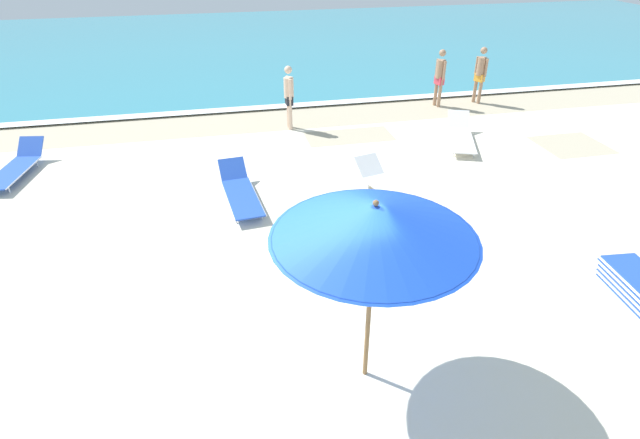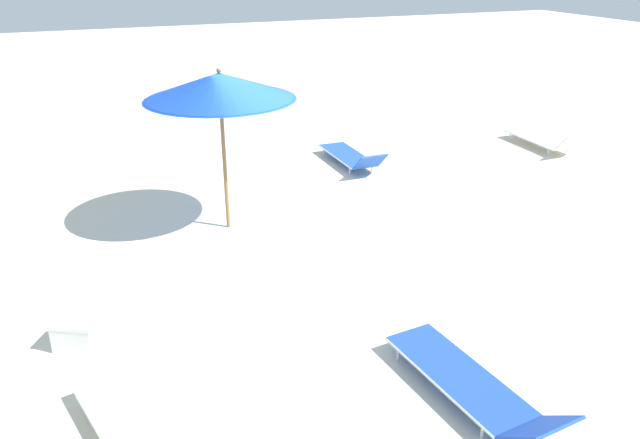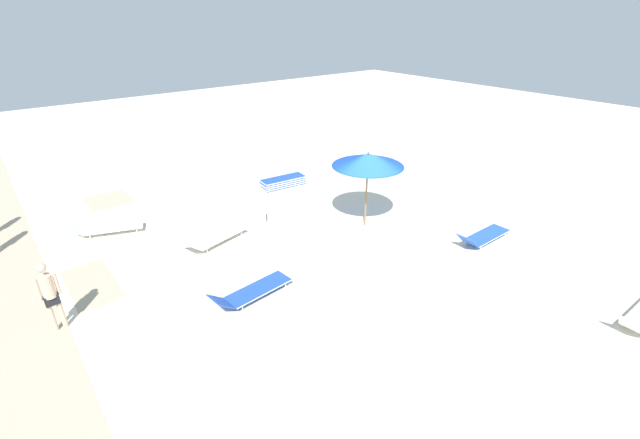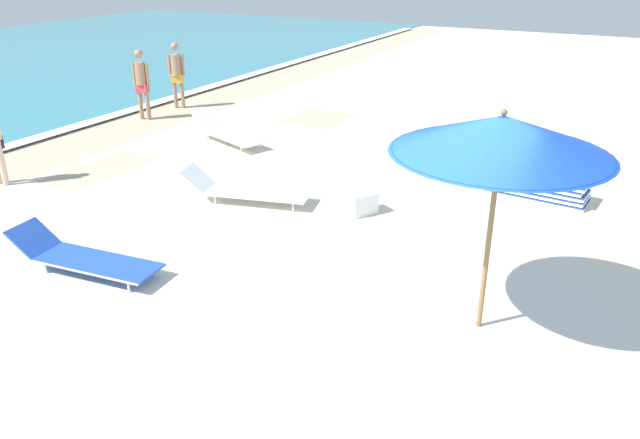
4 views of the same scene
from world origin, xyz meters
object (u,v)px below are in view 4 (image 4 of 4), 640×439
Objects in this scene: beach_umbrella at (501,135)px; sun_lounger_mid_beach_pair_a at (227,133)px; lounger_stack at (533,185)px; beachgoer_strolling_adult at (177,71)px; sun_lounger_near_water_left at (84,257)px; sun_lounger_near_water_right at (245,190)px; beachgoer_wading_adult at (141,80)px; cooler_box at (361,203)px.

sun_lounger_mid_beach_pair_a is (4.80, 7.07, -2.09)m from beach_umbrella.
beachgoer_strolling_adult is (2.31, 9.92, 0.79)m from lounger_stack.
sun_lounger_near_water_left is at bearing -141.22° from sun_lounger_mid_beach_pair_a.
beachgoer_strolling_adult is (4.92, 5.55, 0.79)m from sun_lounger_near_water_right.
lounger_stack is at bearing 142.31° from beachgoer_strolling_adult.
cooler_box is (-3.04, -7.51, -0.81)m from beachgoer_wading_adult.
cooler_box is at bearing -97.25° from sun_lounger_mid_beach_pair_a.
beachgoer_wading_adult is at bearing 98.23° from sun_lounger_mid_beach_pair_a.
sun_lounger_near_water_left is 1.28× the size of beachgoer_strolling_adult.
sun_lounger_near_water_left is at bearing 113.03° from beachgoer_wading_adult.
cooler_box is at bearing 124.94° from beachgoer_strolling_adult.
beach_umbrella is 1.14× the size of sun_lounger_near_water_left.
beach_umbrella is 1.46× the size of beachgoer_wading_adult.
sun_lounger_near_water_right is 1.31× the size of beachgoer_strolling_adult.
beachgoer_wading_adult and beachgoer_strolling_adult have the same top height.
sun_lounger_near_water_left is (-5.76, 4.86, 0.00)m from lounger_stack.
beach_umbrella reaches higher than beachgoer_strolling_adult.
beach_umbrella reaches higher than beachgoer_wading_adult.
sun_lounger_mid_beach_pair_a reaches higher than sun_lounger_near_water_left.
cooler_box is at bearing -40.22° from sun_lounger_near_water_left.
cooler_box is (-2.36, -4.43, -0.03)m from sun_lounger_mid_beach_pair_a.
sun_lounger_mid_beach_pair_a is at bearing 153.51° from beachgoer_wading_adult.
lounger_stack is 0.87× the size of sun_lounger_near_water_left.
sun_lounger_mid_beach_pair_a is at bearing 12.15° from sun_lounger_near_water_left.
beachgoer_strolling_adult is 2.90× the size of cooler_box.
sun_lounger_near_water_right is (-2.60, 4.37, 0.00)m from lounger_stack.
lounger_stack is 3.19m from cooler_box.
beachgoer_strolling_adult reaches higher than lounger_stack.
sun_lounger_near_water_left is 1.28× the size of beachgoer_wading_adult.
lounger_stack is 7.54m from sun_lounger_near_water_left.
lounger_stack is 0.85× the size of sun_lounger_near_water_right.
beachgoer_wading_adult is at bearing 66.93° from beachgoer_strolling_adult.
beachgoer_strolling_adult is at bearing 34.20° from sun_lounger_near_water_right.
sun_lounger_mid_beach_pair_a is 3.83m from beachgoer_strolling_adult.
cooler_box is at bearing 47.25° from beach_umbrella.
beachgoer_wading_adult is (5.48, 10.15, -1.31)m from beach_umbrella.
sun_lounger_mid_beach_pair_a reaches higher than lounger_stack.
sun_lounger_near_water_right is 6.59m from beachgoer_wading_adult.
sun_lounger_mid_beach_pair_a is 3.73× the size of cooler_box.
sun_lounger_near_water_right is at bearing 133.55° from beachgoer_wading_adult.
beach_umbrella is 12.36m from beachgoer_strolling_adult.
cooler_box is (-2.13, 2.37, -0.02)m from lounger_stack.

